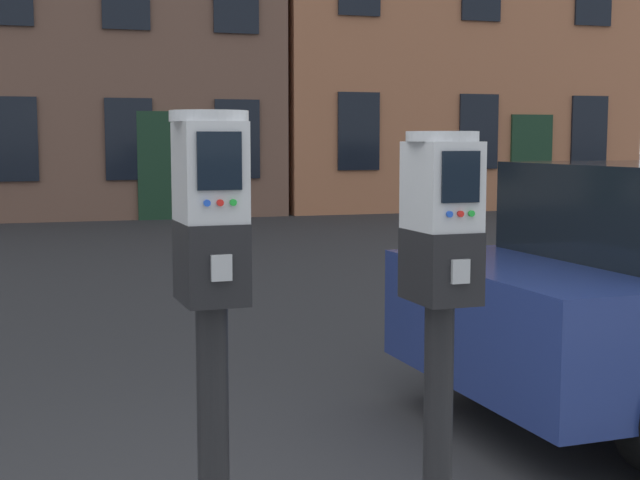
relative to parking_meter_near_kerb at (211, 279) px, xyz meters
name	(u,v)px	position (x,y,z in m)	size (l,w,h in m)	color
parking_meter_near_kerb	(211,279)	(0.00, 0.00, 0.00)	(0.23, 0.26, 1.49)	black
parking_meter_twin_adjacent	(440,281)	(0.69, 0.00, -0.04)	(0.23, 0.26, 1.44)	black
townhouse_orange_brick	(428,8)	(8.58, 17.99, 3.54)	(8.23, 5.62, 9.41)	#B7704C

